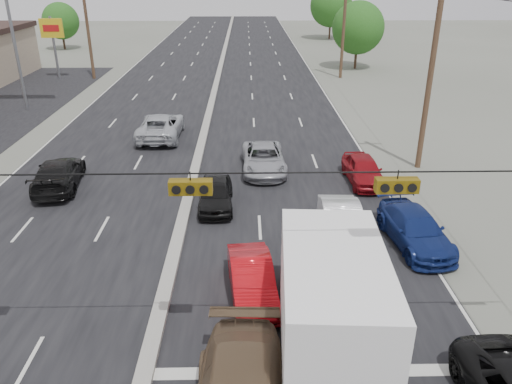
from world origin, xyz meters
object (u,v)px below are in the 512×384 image
queue_car_d (415,230)px  pole_sign_far (52,33)px  utility_pole_right_b (430,76)px  tree_right_far (331,5)px  queue_car_e (363,170)px  tree_right_mid (358,28)px  utility_pole_right_c (344,25)px  oncoming_near (58,174)px  queue_car_a (216,194)px  queue_car_b (342,225)px  oncoming_far (161,126)px  tree_left_far (61,21)px  red_sedan (252,280)px  utility_pole_left_c (87,26)px  box_truck (329,301)px  queue_car_c (264,159)px

queue_car_d → pole_sign_far: bearing=120.5°
utility_pole_right_b → tree_right_far: bearing=86.4°
queue_car_e → tree_right_mid: bearing=76.7°
utility_pole_right_c → oncoming_near: size_ratio=1.98×
queue_car_a → queue_car_b: size_ratio=0.87×
tree_right_far → oncoming_far: size_ratio=1.43×
utility_pole_right_b → queue_car_a: bearing=-156.2°
tree_left_far → tree_right_mid: 39.93m
queue_car_a → utility_pole_right_b: bearing=22.2°
pole_sign_far → red_sedan: pole_sign_far is taller
utility_pole_right_b → tree_right_mid: (2.50, 30.00, -0.77)m
queue_car_b → oncoming_near: size_ratio=0.90×
utility_pole_left_c → oncoming_near: size_ratio=1.98×
tree_right_far → red_sedan: 68.32m
utility_pole_left_c → utility_pole_right_c: bearing=0.0°
pole_sign_far → queue_car_b: 40.40m
utility_pole_right_b → utility_pole_right_c: same height
queue_car_a → utility_pole_left_c: bearing=113.3°
utility_pole_right_b → box_truck: 16.85m
queue_car_d → oncoming_near: (-16.30, 6.11, 0.05)m
utility_pole_right_b → queue_car_d: utility_pole_right_b is taller
tree_left_far → box_truck: (27.11, -59.80, -1.81)m
red_sedan → utility_pole_right_b: bearing=45.5°
tree_right_mid → red_sedan: bearing=-106.0°
utility_pole_right_b → pole_sign_far: size_ratio=1.67×
queue_car_e → oncoming_far: bearing=143.8°
tree_right_far → queue_car_e: bearing=-97.1°
utility_pole_right_b → box_truck: (-7.39, -14.80, -3.20)m
tree_left_far → queue_car_e: size_ratio=1.50×
box_truck → queue_car_b: 6.87m
oncoming_far → pole_sign_far: bearing=-55.7°
tree_left_far → queue_car_c: tree_left_far is taller
pole_sign_far → queue_car_a: (17.40, -29.89, -3.74)m
queue_car_d → queue_car_e: queue_car_e is taller
queue_car_d → tree_right_far: bearing=77.4°
queue_car_c → tree_right_far: bearing=76.1°
queue_car_e → queue_car_d: bearing=-86.3°
utility_pole_right_c → queue_car_e: utility_pole_right_c is taller
queue_car_a → queue_car_b: (5.30, -3.33, 0.07)m
pole_sign_far → oncoming_far: bearing=-55.7°
utility_pole_right_b → red_sedan: size_ratio=2.48×
pole_sign_far → queue_car_a: bearing=-59.8°
utility_pole_right_c → tree_right_mid: bearing=63.4°
red_sedan → queue_car_d: bearing=21.1°
tree_right_mid → oncoming_near: 39.20m
utility_pole_right_c → queue_car_e: size_ratio=2.44×
oncoming_near → oncoming_far: size_ratio=0.88×
red_sedan → oncoming_near: bearing=129.6°
queue_car_d → red_sedan: bearing=-159.8°
pole_sign_far → tree_right_mid: bearing=9.2°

